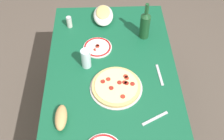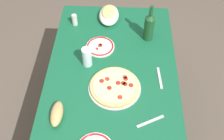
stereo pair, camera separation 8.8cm
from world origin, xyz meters
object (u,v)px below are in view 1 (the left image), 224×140
dining_table (112,83)px  spice_shaker (69,22)px  wine_bottle (145,24)px  bread_loaf (61,117)px  water_glass (86,58)px  pepperoni_pizza (116,86)px  side_plate_near (98,47)px  baked_pasta_dish (103,15)px

dining_table → spice_shaker: size_ratio=15.84×
wine_bottle → bread_loaf: wine_bottle is taller
water_glass → bread_loaf: bearing=162.0°
wine_bottle → bread_loaf: bearing=141.2°
pepperoni_pizza → bread_loaf: bread_loaf is taller
dining_table → side_plate_near: 0.27m
dining_table → side_plate_near: size_ratio=6.94×
baked_pasta_dish → bread_loaf: (-0.87, 0.25, -0.01)m
spice_shaker → side_plate_near: bearing=-138.7°
baked_pasta_dish → side_plate_near: 0.32m
dining_table → bread_loaf: size_ratio=8.53×
wine_bottle → baked_pasta_dish: bearing=54.6°
side_plate_near → bread_loaf: (-0.56, 0.20, 0.02)m
baked_pasta_dish → wine_bottle: bearing=-125.4°
pepperoni_pizza → wine_bottle: wine_bottle is taller
pepperoni_pizza → baked_pasta_dish: baked_pasta_dish is taller
water_glass → side_plate_near: bearing=-24.5°
bread_loaf → pepperoni_pizza: bearing=-56.0°
wine_bottle → dining_table: bearing=144.3°
side_plate_near → spice_shaker: (0.24, 0.21, 0.03)m
baked_pasta_dish → bread_loaf: size_ratio=1.49×
baked_pasta_dish → water_glass: (-0.47, 0.12, 0.03)m
pepperoni_pizza → baked_pasta_dish: size_ratio=1.35×
pepperoni_pizza → bread_loaf: (-0.21, 0.32, 0.02)m
bread_loaf → spice_shaker: spice_shaker is taller
pepperoni_pizza → wine_bottle: (0.45, -0.22, 0.10)m
baked_pasta_dish → wine_bottle: 0.36m
water_glass → bread_loaf: 0.42m
water_glass → bread_loaf: size_ratio=0.85×
side_plate_near → bread_loaf: bread_loaf is taller
baked_pasta_dish → bread_loaf: bearing=164.1°
baked_pasta_dish → side_plate_near: baked_pasta_dish is taller
pepperoni_pizza → side_plate_near: size_ratio=1.63×
side_plate_near → baked_pasta_dish: bearing=-8.2°
wine_bottle → bread_loaf: size_ratio=1.73×
dining_table → wine_bottle: (0.34, -0.24, 0.22)m
baked_pasta_dish → spice_shaker: size_ratio=2.76×
dining_table → water_glass: (0.07, 0.16, 0.18)m
baked_pasta_dish → spice_shaker: spice_shaker is taller
baked_pasta_dish → spice_shaker: 0.26m
baked_pasta_dish → wine_bottle: wine_bottle is taller
dining_table → baked_pasta_dish: size_ratio=5.74×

